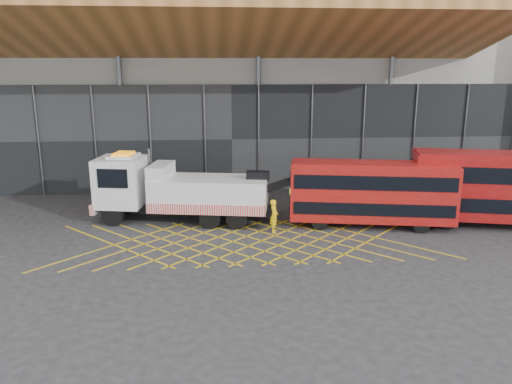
{
  "coord_description": "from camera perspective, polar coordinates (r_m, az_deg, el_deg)",
  "views": [
    {
      "loc": [
        0.73,
        -25.85,
        9.41
      ],
      "look_at": [
        3.0,
        1.5,
        2.4
      ],
      "focal_mm": 35.0,
      "sensor_mm": 36.0,
      "label": 1
    }
  ],
  "objects": [
    {
      "name": "bus_towed",
      "position": [
        30.22,
        13.08,
        0.07
      ],
      "size": [
        9.81,
        3.92,
        3.9
      ],
      "rotation": [
        0.0,
        0.0,
        -0.18
      ],
      "color": "#9E0F0C",
      "rests_on": "ground_plane"
    },
    {
      "name": "ground_plane",
      "position": [
        27.52,
        -6.01,
        -5.75
      ],
      "size": [
        120.0,
        120.0,
        0.0
      ],
      "primitive_type": "plane",
      "color": "#252527"
    },
    {
      "name": "road_markings",
      "position": [
        27.56,
        -0.99,
        -5.63
      ],
      "size": [
        21.56,
        7.16,
        0.01
      ],
      "color": "gold",
      "rests_on": "ground_plane"
    },
    {
      "name": "bus_second",
      "position": [
        32.9,
        26.85,
        0.58
      ],
      "size": [
        11.2,
        5.02,
        4.45
      ],
      "rotation": [
        0.0,
        0.0,
        -0.24
      ],
      "color": "maroon",
      "rests_on": "ground_plane"
    },
    {
      "name": "construction_building",
      "position": [
        44.26,
        -3.29,
        13.74
      ],
      "size": [
        55.0,
        23.97,
        18.0
      ],
      "color": "gray",
      "rests_on": "ground_plane"
    },
    {
      "name": "recovery_truck",
      "position": [
        30.87,
        -9.16,
        0.25
      ],
      "size": [
        12.48,
        4.72,
        4.33
      ],
      "rotation": [
        0.0,
        0.0,
        -0.17
      ],
      "color": "black",
      "rests_on": "ground_plane"
    },
    {
      "name": "worker",
      "position": [
        28.77,
        2.08,
        -2.74
      ],
      "size": [
        0.56,
        0.77,
        1.93
      ],
      "primitive_type": "imported",
      "rotation": [
        0.0,
        0.0,
        1.43
      ],
      "color": "yellow",
      "rests_on": "ground_plane"
    }
  ]
}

